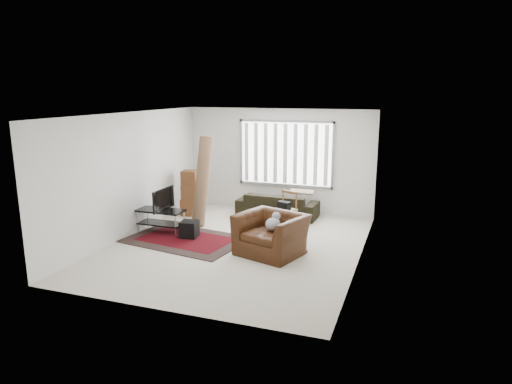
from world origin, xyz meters
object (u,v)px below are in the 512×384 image
sofa (278,201)px  tv_stand (161,216)px  side_chair (285,208)px  armchair (271,231)px  moving_boxes (191,194)px

sofa → tv_stand: bearing=47.2°
side_chair → armchair: armchair is taller
moving_boxes → side_chair: 2.62m
moving_boxes → side_chair: size_ratio=1.34×
tv_stand → sofa: bearing=45.9°
moving_boxes → armchair: 3.48m
tv_stand → armchair: bearing=-10.1°
moving_boxes → armchair: size_ratio=0.77×
tv_stand → side_chair: 2.83m
moving_boxes → side_chair: moving_boxes is taller
sofa → side_chair: bearing=117.2°
sofa → armchair: bearing=105.4°
sofa → armchair: 2.74m
tv_stand → side_chair: bearing=26.0°
tv_stand → moving_boxes: size_ratio=0.92×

